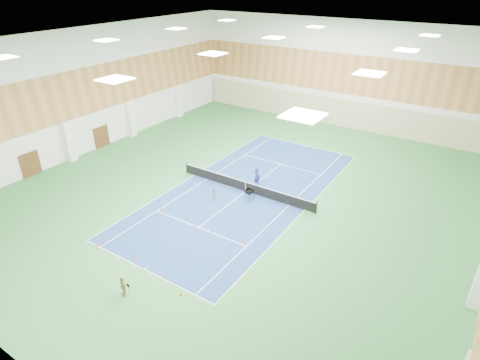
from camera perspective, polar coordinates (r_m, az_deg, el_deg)
name	(u,v)px	position (r m, az deg, el deg)	size (l,w,h in m)	color
ground	(246,191)	(33.92, 0.79, -1.64)	(40.00, 40.00, 0.00)	#307137
room_shell	(246,124)	(31.41, 0.86, 7.94)	(36.00, 40.00, 12.00)	white
wood_cladding	(246,99)	(30.79, 0.89, 11.45)	(36.00, 40.00, 8.00)	#BE7E46
ceiling_light_grid	(247,45)	(29.93, 0.95, 18.67)	(21.40, 25.40, 0.06)	white
court_surface	(246,191)	(33.91, 0.79, -1.63)	(10.97, 23.77, 0.01)	navy
tennis_balls_scatter	(246,191)	(33.89, 0.79, -1.57)	(10.57, 22.77, 0.07)	#C6DC25
tennis_net	(246,186)	(33.65, 0.80, -0.82)	(12.80, 0.10, 1.10)	black
back_curtain	(334,112)	(49.78, 13.23, 9.42)	(35.40, 0.16, 3.20)	#C6B793
door_left_a	(30,164)	(40.78, -27.65, 2.01)	(0.08, 1.80, 2.20)	#593319
door_left_b	(102,137)	(44.72, -19.09, 5.85)	(0.08, 1.80, 2.20)	#593319
coach	(257,177)	(34.50, 2.41, 0.48)	(0.62, 0.41, 1.70)	navy
child_court	(214,194)	(32.53, -3.71, -2.04)	(0.50, 0.39, 1.02)	gray
child_apron	(123,286)	(24.56, -16.35, -14.27)	(0.76, 0.31, 1.29)	#9E845A
ball_cart	(249,195)	(32.43, 1.32, -2.10)	(0.58, 0.58, 1.00)	black
cone_svc_a	(163,210)	(31.74, -10.92, -4.21)	(0.19, 0.19, 0.21)	#FB400D
cone_svc_b	(192,222)	(29.98, -6.83, -5.95)	(0.18, 0.18, 0.20)	#D8640B
cone_svc_c	(211,231)	(28.90, -4.12, -7.26)	(0.18, 0.18, 0.20)	#FD4F0D
cone_svc_d	(244,242)	(27.77, 0.61, -8.80)	(0.19, 0.19, 0.21)	orange
cone_base_a	(97,244)	(29.23, -19.72, -8.55)	(0.22, 0.22, 0.24)	#E6470C
cone_base_b	(136,259)	(27.18, -14.63, -10.76)	(0.22, 0.22, 0.24)	#FF540D
cone_base_c	(165,275)	(25.54, -10.64, -13.19)	(0.19, 0.19, 0.21)	#FF520D
cone_base_d	(181,294)	(24.17, -8.43, -15.76)	(0.21, 0.21, 0.23)	#FF490D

